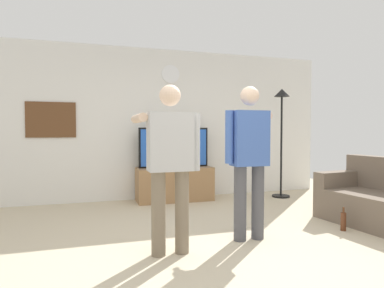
{
  "coord_description": "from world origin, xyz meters",
  "views": [
    {
      "loc": [
        -1.28,
        -3.06,
        1.22
      ],
      "look_at": [
        0.05,
        1.2,
        1.05
      ],
      "focal_mm": 31.25,
      "sensor_mm": 36.0,
      "label": 1
    }
  ],
  "objects_px": {
    "wall_clock": "(170,74)",
    "person_standing_nearer_lamp": "(170,158)",
    "tv_stand": "(175,184)",
    "person_standing_nearer_couch": "(249,154)",
    "floor_lamp": "(282,120)",
    "television": "(174,147)",
    "beverage_bottle": "(343,221)",
    "framed_picture": "(51,120)"
  },
  "relations": [
    {
      "from": "wall_clock",
      "to": "person_standing_nearer_lamp",
      "type": "height_order",
      "value": "wall_clock"
    },
    {
      "from": "tv_stand",
      "to": "person_standing_nearer_couch",
      "type": "xyz_separation_m",
      "value": [
        0.27,
        -2.29,
        0.68
      ]
    },
    {
      "from": "wall_clock",
      "to": "floor_lamp",
      "type": "distance_m",
      "value": 2.21
    },
    {
      "from": "television",
      "to": "beverage_bottle",
      "type": "bearing_deg",
      "value": -57.32
    },
    {
      "from": "television",
      "to": "wall_clock",
      "type": "height_order",
      "value": "wall_clock"
    },
    {
      "from": "framed_picture",
      "to": "wall_clock",
      "type": "bearing_deg",
      "value": -0.14
    },
    {
      "from": "person_standing_nearer_lamp",
      "to": "person_standing_nearer_couch",
      "type": "xyz_separation_m",
      "value": [
        0.95,
        0.17,
        0.02
      ]
    },
    {
      "from": "person_standing_nearer_lamp",
      "to": "person_standing_nearer_couch",
      "type": "distance_m",
      "value": 0.97
    },
    {
      "from": "person_standing_nearer_couch",
      "to": "beverage_bottle",
      "type": "xyz_separation_m",
      "value": [
        1.26,
        -0.06,
        -0.85
      ]
    },
    {
      "from": "framed_picture",
      "to": "person_standing_nearer_couch",
      "type": "bearing_deg",
      "value": -48.33
    },
    {
      "from": "framed_picture",
      "to": "floor_lamp",
      "type": "relative_size",
      "value": 0.39
    },
    {
      "from": "wall_clock",
      "to": "person_standing_nearer_lamp",
      "type": "xyz_separation_m",
      "value": [
        -0.68,
        -2.75,
        -1.3
      ]
    },
    {
      "from": "person_standing_nearer_couch",
      "to": "beverage_bottle",
      "type": "height_order",
      "value": "person_standing_nearer_couch"
    },
    {
      "from": "person_standing_nearer_lamp",
      "to": "beverage_bottle",
      "type": "height_order",
      "value": "person_standing_nearer_lamp"
    },
    {
      "from": "framed_picture",
      "to": "floor_lamp",
      "type": "bearing_deg",
      "value": -8.15
    },
    {
      "from": "tv_stand",
      "to": "television",
      "type": "relative_size",
      "value": 1.07
    },
    {
      "from": "person_standing_nearer_couch",
      "to": "tv_stand",
      "type": "bearing_deg",
      "value": 96.81
    },
    {
      "from": "wall_clock",
      "to": "framed_picture",
      "type": "relative_size",
      "value": 0.42
    },
    {
      "from": "person_standing_nearer_couch",
      "to": "framed_picture",
      "type": "bearing_deg",
      "value": 131.67
    },
    {
      "from": "wall_clock",
      "to": "person_standing_nearer_couch",
      "type": "distance_m",
      "value": 2.89
    },
    {
      "from": "television",
      "to": "person_standing_nearer_lamp",
      "type": "xyz_separation_m",
      "value": [
        -0.68,
        -2.5,
        0.02
      ]
    },
    {
      "from": "television",
      "to": "floor_lamp",
      "type": "height_order",
      "value": "floor_lamp"
    },
    {
      "from": "person_standing_nearer_lamp",
      "to": "floor_lamp",
      "type": "bearing_deg",
      "value": 39.53
    },
    {
      "from": "wall_clock",
      "to": "floor_lamp",
      "type": "bearing_deg",
      "value": -16.08
    },
    {
      "from": "framed_picture",
      "to": "floor_lamp",
      "type": "height_order",
      "value": "floor_lamp"
    },
    {
      "from": "floor_lamp",
      "to": "person_standing_nearer_couch",
      "type": "distance_m",
      "value": 2.67
    },
    {
      "from": "framed_picture",
      "to": "television",
      "type": "bearing_deg",
      "value": -7.0
    },
    {
      "from": "wall_clock",
      "to": "person_standing_nearer_lamp",
      "type": "relative_size",
      "value": 0.19
    },
    {
      "from": "beverage_bottle",
      "to": "person_standing_nearer_lamp",
      "type": "bearing_deg",
      "value": -177.11
    },
    {
      "from": "framed_picture",
      "to": "person_standing_nearer_lamp",
      "type": "height_order",
      "value": "framed_picture"
    },
    {
      "from": "floor_lamp",
      "to": "wall_clock",
      "type": "bearing_deg",
      "value": 163.92
    },
    {
      "from": "tv_stand",
      "to": "beverage_bottle",
      "type": "relative_size",
      "value": 4.53
    },
    {
      "from": "framed_picture",
      "to": "beverage_bottle",
      "type": "height_order",
      "value": "framed_picture"
    },
    {
      "from": "television",
      "to": "wall_clock",
      "type": "distance_m",
      "value": 1.35
    },
    {
      "from": "television",
      "to": "wall_clock",
      "type": "xyz_separation_m",
      "value": [
        -0.0,
        0.24,
        1.32
      ]
    },
    {
      "from": "person_standing_nearer_lamp",
      "to": "person_standing_nearer_couch",
      "type": "height_order",
      "value": "person_standing_nearer_couch"
    },
    {
      "from": "wall_clock",
      "to": "beverage_bottle",
      "type": "bearing_deg",
      "value": -59.79
    },
    {
      "from": "person_standing_nearer_lamp",
      "to": "beverage_bottle",
      "type": "bearing_deg",
      "value": 2.89
    },
    {
      "from": "framed_picture",
      "to": "person_standing_nearer_couch",
      "type": "distance_m",
      "value": 3.48
    },
    {
      "from": "framed_picture",
      "to": "person_standing_nearer_couch",
      "type": "relative_size",
      "value": 0.45
    },
    {
      "from": "wall_clock",
      "to": "person_standing_nearer_couch",
      "type": "bearing_deg",
      "value": -83.95
    },
    {
      "from": "framed_picture",
      "to": "beverage_bottle",
      "type": "distance_m",
      "value": 4.61
    }
  ]
}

